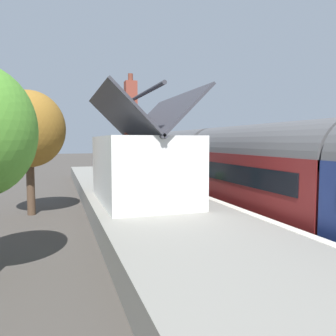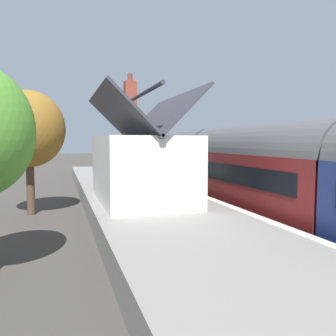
% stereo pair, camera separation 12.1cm
% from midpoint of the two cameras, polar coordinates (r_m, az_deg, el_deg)
% --- Properties ---
extents(ground_plane, '(160.00, 160.00, 0.00)m').
position_cam_midpoint_polar(ground_plane, '(20.82, 3.65, -5.26)').
color(ground_plane, '#423D38').
extents(platform, '(32.00, 5.45, 0.96)m').
position_cam_midpoint_polar(platform, '(19.67, -6.50, -4.44)').
color(platform, gray).
rests_on(platform, ground).
extents(platform_edge_coping, '(32.00, 0.36, 0.02)m').
position_cam_midpoint_polar(platform_edge_coping, '(20.27, 0.56, -2.74)').
color(platform_edge_coping, beige).
rests_on(platform_edge_coping, platform).
extents(rail_near, '(52.00, 0.08, 0.14)m').
position_cam_midpoint_polar(rail_near, '(21.45, 7.68, -4.81)').
color(rail_near, gray).
rests_on(rail_near, ground).
extents(rail_far, '(52.00, 0.08, 0.14)m').
position_cam_midpoint_polar(rail_far, '(20.87, 4.11, -5.04)').
color(rail_far, gray).
rests_on(rail_far, ground).
extents(train, '(30.51, 2.73, 4.32)m').
position_cam_midpoint_polar(train, '(16.03, 14.09, -0.34)').
color(train, black).
rests_on(train, ground).
extents(station_building, '(6.69, 3.78, 5.84)m').
position_cam_midpoint_polar(station_building, '(14.68, -4.76, 0.56)').
color(station_building, white).
rests_on(station_building, platform).
extents(bench_by_lamp, '(1.41, 0.48, 0.88)m').
position_cam_midpoint_polar(bench_by_lamp, '(21.72, -5.72, -1.03)').
color(bench_by_lamp, '#26727F').
rests_on(bench_by_lamp, platform).
extents(bench_near_building, '(1.41, 0.45, 0.88)m').
position_cam_midpoint_polar(bench_near_building, '(30.35, -9.33, 0.53)').
color(bench_near_building, '#26727F').
rests_on(bench_near_building, platform).
extents(bench_platform_end, '(1.41, 0.48, 0.88)m').
position_cam_midpoint_polar(bench_platform_end, '(28.51, -8.78, 0.28)').
color(bench_platform_end, '#26727F').
rests_on(bench_platform_end, platform).
extents(bench_mid_platform, '(1.41, 0.45, 0.88)m').
position_cam_midpoint_polar(bench_mid_platform, '(26.77, -7.69, 0.01)').
color(bench_mid_platform, '#26727F').
rests_on(bench_mid_platform, platform).
extents(planter_corner_building, '(0.45, 0.45, 0.72)m').
position_cam_midpoint_polar(planter_corner_building, '(25.41, -7.81, -0.42)').
color(planter_corner_building, '#9E5138').
rests_on(planter_corner_building, platform).
extents(planter_by_door, '(0.48, 0.48, 0.79)m').
position_cam_midpoint_polar(planter_by_door, '(29.46, -11.77, 0.21)').
color(planter_by_door, teal).
rests_on(planter_by_door, platform).
extents(planter_edge_near, '(0.36, 0.36, 0.57)m').
position_cam_midpoint_polar(planter_edge_near, '(26.02, -5.05, -0.50)').
color(planter_edge_near, teal).
rests_on(planter_edge_near, platform).
extents(planter_under_sign, '(0.61, 0.61, 0.93)m').
position_cam_midpoint_polar(planter_under_sign, '(17.70, 1.47, -2.20)').
color(planter_under_sign, gray).
rests_on(planter_under_sign, platform).
extents(planter_bench_right, '(0.45, 0.45, 0.77)m').
position_cam_midpoint_polar(planter_bench_right, '(25.09, -9.40, -0.49)').
color(planter_bench_right, gray).
rests_on(planter_bench_right, platform).
extents(planter_edge_far, '(0.51, 0.51, 0.87)m').
position_cam_midpoint_polar(planter_edge_far, '(30.31, -10.56, 0.43)').
color(planter_edge_far, gray).
rests_on(planter_edge_far, platform).
extents(station_sign_board, '(0.96, 0.06, 1.57)m').
position_cam_midpoint_polar(station_sign_board, '(24.04, -4.45, 1.22)').
color(station_sign_board, black).
rests_on(station_sign_board, platform).
extents(tree_mid_background, '(3.44, 3.38, 5.96)m').
position_cam_midpoint_polar(tree_mid_background, '(17.39, -22.68, 6.05)').
color(tree_mid_background, '#4C3828').
rests_on(tree_mid_background, ground).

